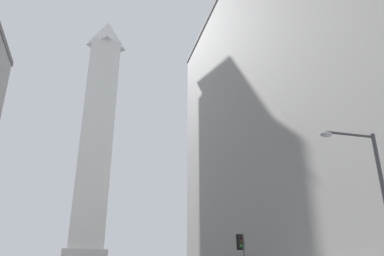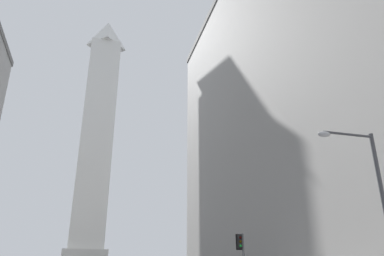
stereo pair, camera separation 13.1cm
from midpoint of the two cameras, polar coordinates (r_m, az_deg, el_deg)
The scene contains 4 objects.
building_right at distance 46.76m, azimuth 25.20°, elevation 3.44°, with size 28.85×53.53×39.87m.
obelisk at distance 87.82m, azimuth -14.31°, elevation -2.24°, with size 8.77×8.77×63.59m.
traffic_light_mid_right at distance 33.81m, azimuth 7.73°, elevation -18.60°, with size 0.77×0.50×5.18m.
street_lamp at distance 19.20m, azimuth 26.15°, elevation -9.38°, with size 3.05×0.36×8.10m.
Camera 2 is at (0.44, -2.93, 1.54)m, focal length 35.00 mm.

